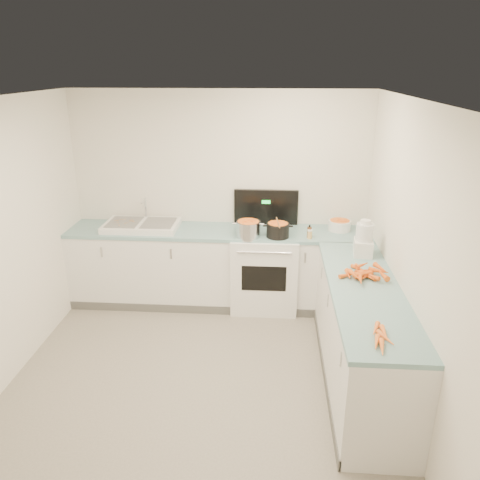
# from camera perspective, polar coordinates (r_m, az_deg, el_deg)

# --- Properties ---
(floor) EXTENTS (3.50, 4.00, 0.00)m
(floor) POSITION_cam_1_polar(r_m,az_deg,el_deg) (4.42, -5.15, -17.96)
(floor) COLOR gray
(floor) RESTS_ON ground
(ceiling) EXTENTS (3.50, 4.00, 0.00)m
(ceiling) POSITION_cam_1_polar(r_m,az_deg,el_deg) (3.46, -6.51, 16.39)
(ceiling) COLOR white
(ceiling) RESTS_ON ground
(wall_back) EXTENTS (3.50, 0.00, 2.50)m
(wall_back) POSITION_cam_1_polar(r_m,az_deg,el_deg) (5.64, -2.41, 5.20)
(wall_back) COLOR white
(wall_back) RESTS_ON ground
(wall_front) EXTENTS (3.50, 0.00, 2.50)m
(wall_front) POSITION_cam_1_polar(r_m,az_deg,el_deg) (2.14, -15.44, -24.69)
(wall_front) COLOR white
(wall_front) RESTS_ON ground
(wall_right) EXTENTS (0.00, 4.00, 2.50)m
(wall_right) POSITION_cam_1_polar(r_m,az_deg,el_deg) (3.88, 20.67, -3.48)
(wall_right) COLOR white
(wall_right) RESTS_ON ground
(counter_back) EXTENTS (3.50, 0.62, 0.94)m
(counter_back) POSITION_cam_1_polar(r_m,az_deg,el_deg) (5.62, -2.62, -3.30)
(counter_back) COLOR white
(counter_back) RESTS_ON ground
(counter_right) EXTENTS (0.62, 2.20, 0.94)m
(counter_right) POSITION_cam_1_polar(r_m,az_deg,el_deg) (4.42, 14.55, -11.10)
(counter_right) COLOR white
(counter_right) RESTS_ON ground
(stove) EXTENTS (0.76, 0.65, 1.36)m
(stove) POSITION_cam_1_polar(r_m,az_deg,el_deg) (5.57, 3.00, -3.49)
(stove) COLOR white
(stove) RESTS_ON ground
(sink) EXTENTS (0.86, 0.52, 0.31)m
(sink) POSITION_cam_1_polar(r_m,az_deg,el_deg) (5.61, -11.88, 1.77)
(sink) COLOR white
(sink) RESTS_ON counter_back
(steel_pot) EXTENTS (0.28, 0.28, 0.20)m
(steel_pot) POSITION_cam_1_polar(r_m,az_deg,el_deg) (5.22, 1.01, 1.26)
(steel_pot) COLOR silver
(steel_pot) RESTS_ON stove
(black_pot) EXTENTS (0.33, 0.33, 0.18)m
(black_pot) POSITION_cam_1_polar(r_m,az_deg,el_deg) (5.22, 4.63, 1.10)
(black_pot) COLOR black
(black_pot) RESTS_ON stove
(wooden_spoon) EXTENTS (0.05, 0.35, 0.01)m
(wooden_spoon) POSITION_cam_1_polar(r_m,az_deg,el_deg) (5.19, 4.66, 2.13)
(wooden_spoon) COLOR #AD7A47
(wooden_spoon) RESTS_ON black_pot
(mixing_bowl) EXTENTS (0.28, 0.28, 0.12)m
(mixing_bowl) POSITION_cam_1_polar(r_m,az_deg,el_deg) (5.54, 12.04, 1.76)
(mixing_bowl) COLOR white
(mixing_bowl) RESTS_ON counter_back
(extract_bottle) EXTENTS (0.05, 0.05, 0.12)m
(extract_bottle) POSITION_cam_1_polar(r_m,az_deg,el_deg) (5.24, 8.45, 0.93)
(extract_bottle) COLOR #593319
(extract_bottle) RESTS_ON counter_back
(spice_jar) EXTENTS (0.05, 0.05, 0.09)m
(spice_jar) POSITION_cam_1_polar(r_m,az_deg,el_deg) (5.22, 8.50, 0.64)
(spice_jar) COLOR #E5B266
(spice_jar) RESTS_ON counter_back
(food_processor) EXTENTS (0.20, 0.24, 0.37)m
(food_processor) POSITION_cam_1_polar(r_m,az_deg,el_deg) (4.83, 14.86, -0.03)
(food_processor) COLOR white
(food_processor) RESTS_ON counter_right
(carrot_pile) EXTENTS (0.46, 0.48, 0.09)m
(carrot_pile) POSITION_cam_1_polar(r_m,az_deg,el_deg) (4.39, 15.00, -3.96)
(carrot_pile) COLOR orange
(carrot_pile) RESTS_ON counter_right
(peeled_carrots) EXTENTS (0.17, 0.42, 0.04)m
(peeled_carrots) POSITION_cam_1_polar(r_m,az_deg,el_deg) (3.47, 16.82, -11.36)
(peeled_carrots) COLOR orange
(peeled_carrots) RESTS_ON counter_right
(peelings) EXTENTS (0.26, 0.26, 0.01)m
(peelings) POSITION_cam_1_polar(r_m,az_deg,el_deg) (5.67, -13.95, 2.22)
(peelings) COLOR tan
(peelings) RESTS_ON sink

